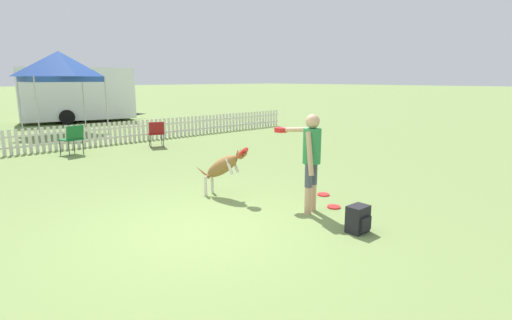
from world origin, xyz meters
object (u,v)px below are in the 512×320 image
Objects in this scene: leaping_dog at (223,166)px; frisbee_near_dog at (334,207)px; folding_chair_green_right at (73,137)px; folding_chair_center at (156,132)px; equipment_trailer at (77,94)px; handler_person at (310,152)px; canopy_tent_main at (59,67)px; backpack_on_grass at (358,219)px; frisbee_near_handler at (323,194)px.

leaping_dog is 2.05m from frisbee_near_dog.
folding_chair_center is at bearing 156.33° from folding_chair_green_right.
folding_chair_green_right is 0.14× the size of equipment_trailer.
frisbee_near_dog is at bearing -36.85° from handler_person.
handler_person is 1.88× the size of folding_chair_green_right.
equipment_trailer reaches higher than leaping_dog.
folding_chair_green_right is (-2.37, 0.38, 0.02)m from folding_chair_center.
frisbee_near_dog is 0.27× the size of folding_chair_green_right.
frisbee_near_dog is (0.97, -1.73, -0.55)m from leaping_dog.
equipment_trailer reaches higher than folding_chair_center.
folding_chair_center is 5.67m from canopy_tent_main.
frisbee_near_dog is (0.47, -0.16, -0.97)m from handler_person.
equipment_trailer is (2.23, 17.50, 1.19)m from backpack_on_grass.
equipment_trailer is at bearing 85.88° from frisbee_near_handler.
folding_chair_green_right is (-0.61, 6.05, -0.07)m from leaping_dog.
canopy_tent_main is at bearing 88.66° from backpack_on_grass.
equipment_trailer is at bearing -124.27° from folding_chair_green_right.
handler_person is 1.38× the size of leaping_dog.
frisbee_near_handler is at bearing 6.48° from handler_person.
backpack_on_grass is at bearing 81.72° from folding_chair_green_right.
folding_chair_green_right is (-0.95, 8.65, 0.31)m from backpack_on_grass.
folding_chair_center is at bearing -83.29° from equipment_trailer.
handler_person reaches higher than leaping_dog.
frisbee_near_handler is at bearing 91.15° from folding_chair_green_right.
handler_person is at bearing 90.35° from leaping_dog.
frisbee_near_dog is 0.07× the size of canopy_tent_main.
canopy_tent_main is at bearing -111.03° from leaping_dog.
handler_person is at bearing 81.06° from backpack_on_grass.
handler_person is at bearing 101.00° from folding_chair_center.
leaping_dog is 1.36× the size of folding_chair_green_right.
backpack_on_grass is 13.64m from canopy_tent_main.
folding_chair_green_right is (-1.11, 7.61, -0.48)m from handler_person.
frisbee_near_handler is 0.28× the size of folding_chair_center.
backpack_on_grass is 17.68m from equipment_trailer.
canopy_tent_main is at bearing 93.62° from frisbee_near_handler.
folding_chair_green_right is 0.27× the size of canopy_tent_main.
folding_chair_green_right is at bearing 101.47° from frisbee_near_dog.
canopy_tent_main reaches higher than frisbee_near_dog.
frisbee_near_handler is 1.81m from backpack_on_grass.
canopy_tent_main is at bearing 71.74° from handler_person.
folding_chair_green_right is (-1.58, 7.77, 0.48)m from frisbee_near_dog.
canopy_tent_main reaches higher than folding_chair_center.
leaping_dog is at bearing 97.47° from backpack_on_grass.
equipment_trailer is (2.57, 14.90, 0.81)m from leaping_dog.
leaping_dog is (-0.51, 1.56, -0.41)m from handler_person.
handler_person is 0.26× the size of equipment_trailer.
folding_chair_green_right is 9.45m from equipment_trailer.
frisbee_near_handler is (0.91, 0.41, -0.97)m from handler_person.
folding_chair_green_right is at bearing 11.73° from folding_chair_center.
equipment_trailer reaches higher than frisbee_near_dog.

